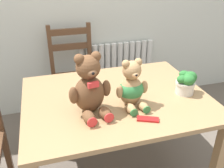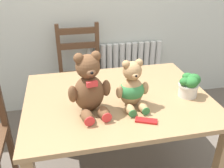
# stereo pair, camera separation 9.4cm
# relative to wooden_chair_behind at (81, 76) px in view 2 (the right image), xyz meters

# --- Properties ---
(radiator) EXTENTS (0.85, 0.10, 0.72)m
(radiator) POSITION_rel_wooden_chair_behind_xyz_m (0.51, 0.21, -0.15)
(radiator) COLOR silver
(radiator) RESTS_ON ground_plane
(dining_table) EXTENTS (1.21, 0.94, 0.72)m
(dining_table) POSITION_rel_wooden_chair_behind_xyz_m (0.17, -0.88, 0.14)
(dining_table) COLOR #9E7A51
(dining_table) RESTS_ON ground_plane
(wooden_chair_behind) EXTENTS (0.43, 0.43, 0.98)m
(wooden_chair_behind) POSITION_rel_wooden_chair_behind_xyz_m (0.00, 0.00, 0.00)
(wooden_chair_behind) COLOR brown
(wooden_chair_behind) RESTS_ON ground_plane
(teddy_bear_left) EXTENTS (0.26, 0.27, 0.37)m
(teddy_bear_left) POSITION_rel_wooden_chair_behind_xyz_m (-0.03, -1.01, 0.40)
(teddy_bear_left) COLOR brown
(teddy_bear_left) RESTS_ON dining_table
(teddy_bear_right) EXTENTS (0.21, 0.22, 0.30)m
(teddy_bear_right) POSITION_rel_wooden_chair_behind_xyz_m (0.23, -1.00, 0.36)
(teddy_bear_right) COLOR tan
(teddy_bear_right) RESTS_ON dining_table
(potted_plant) EXTENTS (0.15, 0.13, 0.15)m
(potted_plant) POSITION_rel_wooden_chair_behind_xyz_m (0.63, -0.97, 0.32)
(potted_plant) COLOR beige
(potted_plant) RESTS_ON dining_table
(chocolate_bar) EXTENTS (0.13, 0.09, 0.01)m
(chocolate_bar) POSITION_rel_wooden_chair_behind_xyz_m (0.26, -1.19, 0.25)
(chocolate_bar) COLOR red
(chocolate_bar) RESTS_ON dining_table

